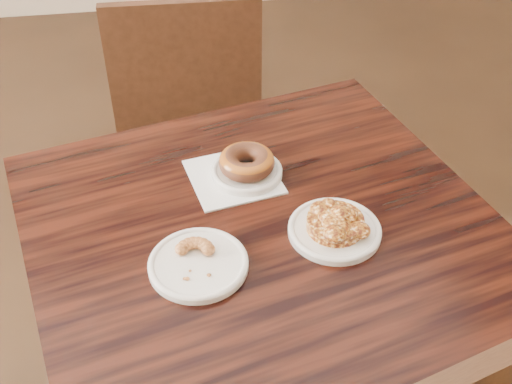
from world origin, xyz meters
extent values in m
plane|color=black|center=(0.00, 0.00, 0.00)|extent=(5.00, 5.00, 0.00)
cube|color=black|center=(0.17, -0.24, 0.38)|extent=(1.03, 1.03, 0.75)
cube|color=white|center=(0.12, -0.07, 0.75)|extent=(0.20, 0.20, 0.00)
cylinder|color=silver|center=(0.15, -0.07, 0.76)|extent=(0.14, 0.14, 0.01)
cylinder|color=white|center=(0.03, -0.31, 0.76)|extent=(0.17, 0.17, 0.01)
cylinder|color=white|center=(0.29, -0.26, 0.76)|extent=(0.17, 0.17, 0.01)
torus|color=brown|center=(0.15, -0.07, 0.79)|extent=(0.11, 0.11, 0.04)
camera|label=1|loc=(0.01, -1.08, 1.57)|focal=45.00mm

